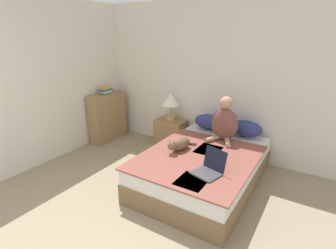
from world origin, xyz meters
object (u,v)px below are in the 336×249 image
person_sitting (224,122)px  bookshelf (108,117)px  cat_tabby (180,144)px  book_stack_top (106,90)px  bed (204,167)px  pillow_far (246,129)px  pillow_near (209,122)px  table_lamp (171,101)px  laptop_open (209,169)px  nightstand (171,133)px

person_sitting → bookshelf: person_sitting is taller
cat_tabby → book_stack_top: bearing=-98.6°
bed → person_sitting: bearing=82.9°
pillow_far → pillow_near: bearing=180.0°
pillow_near → pillow_far: same height
table_lamp → bed: bearing=-38.6°
pillow_far → laptop_open: bearing=-90.6°
pillow_far → nightstand: bearing=-179.7°
laptop_open → book_stack_top: bearing=174.4°
pillow_near → table_lamp: size_ratio=1.04×
pillow_near → laptop_open: bearing=-66.4°
laptop_open → table_lamp: (-1.35, 1.36, 0.33)m
pillow_far → nightstand: pillow_far is taller
pillow_far → bookshelf: 2.64m
laptop_open → pillow_far: bearing=105.4°
bed → laptop_open: bearing=-60.5°
bed → cat_tabby: cat_tabby is taller
cat_tabby → table_lamp: (-0.75, 0.99, 0.29)m
laptop_open → pillow_near: bearing=129.6°
bed → bookshelf: bearing=167.5°
person_sitting → laptop_open: 1.10m
laptop_open → person_sitting: bearing=118.0°
person_sitting → pillow_far: bearing=52.8°
book_stack_top → pillow_near: bearing=9.5°
book_stack_top → bed: bearing=-12.6°
person_sitting → nightstand: 1.27m
cat_tabby → table_lamp: table_lamp is taller
person_sitting → bookshelf: (-2.38, -0.02, -0.30)m
cat_tabby → laptop_open: (0.60, -0.37, -0.04)m
laptop_open → bookshelf: bearing=174.4°
bed → book_stack_top: 2.48m
laptop_open → nightstand: laptop_open is taller
pillow_near → pillow_far: bearing=0.0°
cat_tabby → pillow_far: bearing=158.0°
pillow_far → book_stack_top: (-2.62, -0.34, 0.37)m
pillow_far → nightstand: 1.41m
pillow_far → book_stack_top: book_stack_top is taller
laptop_open → book_stack_top: size_ratio=1.50×
pillow_near → book_stack_top: size_ratio=2.02×
pillow_far → laptop_open: (-0.02, -1.37, -0.07)m
cat_tabby → nightstand: 1.28m
nightstand → book_stack_top: size_ratio=2.15×
person_sitting → table_lamp: person_sitting is taller
laptop_open → cat_tabby: bearing=164.5°
person_sitting → nightstand: person_sitting is taller
table_lamp → book_stack_top: size_ratio=1.95×
pillow_far → nightstand: (-1.36, -0.01, -0.36)m
laptop_open → book_stack_top: book_stack_top is taller
cat_tabby → laptop_open: laptop_open is taller
table_lamp → bookshelf: size_ratio=0.54×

